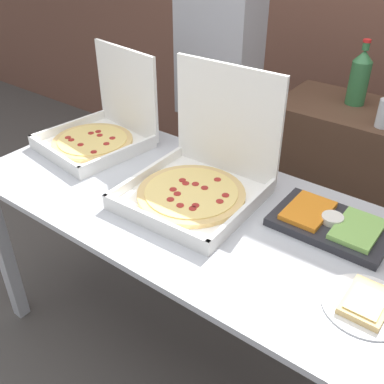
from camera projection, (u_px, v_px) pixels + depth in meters
name	position (u px, v px, depth m)	size (l,w,h in m)	color
ground_plane	(192.00, 348.00, 2.19)	(16.00, 16.00, 0.00)	#514C47
buffet_table	(192.00, 227.00, 1.78)	(1.81, 0.82, 0.86)	#B7BABF
pizza_box_far_right	(200.00, 175.00, 1.73)	(0.49, 0.50, 0.47)	white
pizza_box_near_right	(101.00, 129.00, 2.09)	(0.48, 0.49, 0.42)	white
paper_plate_front_left	(366.00, 303.00, 1.28)	(0.25, 0.25, 0.03)	white
veggie_tray	(331.00, 223.00, 1.57)	(0.40, 0.25, 0.05)	#28282D
sideboard_podium	(342.00, 198.00, 2.38)	(0.75, 0.45, 1.01)	#4C3323
soda_bottle	(360.00, 77.00, 2.09)	(0.09, 0.09, 0.30)	#2D6638
person_guest_plaid	(217.00, 99.00, 2.36)	(0.40, 0.22, 1.81)	#2D2D38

